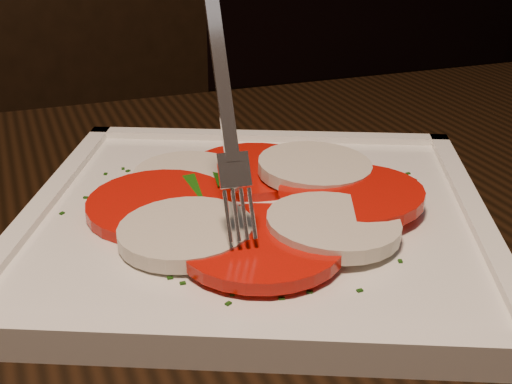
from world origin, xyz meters
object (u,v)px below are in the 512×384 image
fork (220,93)px  table (247,382)px  chair (122,172)px  plate (256,221)px

fork → table: bearing=-66.5°
chair → fork: (-0.04, -0.70, 0.33)m
plate → chair: bearing=89.4°
chair → plate: 0.72m
chair → plate: (-0.01, -0.68, 0.22)m
table → fork: 0.21m
table → chair: chair is taller
table → plate: 0.12m
chair → plate: bearing=-102.6°
table → plate: plate is taller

